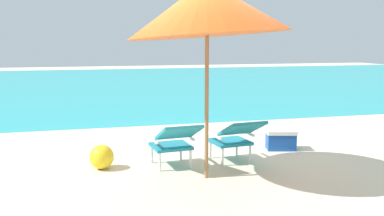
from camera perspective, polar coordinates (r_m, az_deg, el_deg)
ground_plane at (r=9.94m, az=-5.21°, el=-1.06°), size 40.00×40.00×0.00m
ocean_band at (r=17.68m, az=-9.31°, el=3.31°), size 40.00×18.00×0.01m
lounge_chair_left at (r=5.77m, az=-2.40°, el=-4.35°), size 0.62×0.92×0.68m
lounge_chair_right at (r=6.05m, az=5.89°, el=-3.77°), size 0.64×0.93×0.68m
beach_umbrella_center at (r=5.24m, az=2.07°, el=13.29°), size 2.73×2.71×2.52m
beach_ball at (r=5.95m, az=-12.09°, el=-6.47°), size 0.34×0.34×0.34m
cooler_box at (r=7.00m, az=11.89°, el=-4.17°), size 0.54×0.43×0.32m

